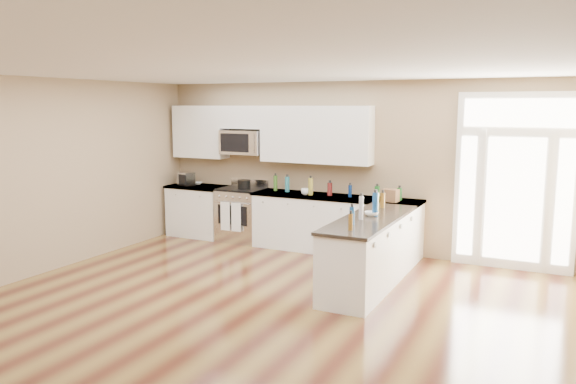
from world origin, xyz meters
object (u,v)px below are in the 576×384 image
Objects in this scene: peninsula_cabinet at (370,255)px; toaster_oven at (186,179)px; kitchen_range at (242,214)px; stockpot at (244,184)px.

peninsula_cabinet is 4.32m from toaster_oven.
toaster_oven is (-1.17, -0.04, 0.58)m from kitchen_range.
kitchen_range is 4.78× the size of stockpot.
toaster_oven is at bearing 160.69° from peninsula_cabinet.
toaster_oven reaches higher than peninsula_cabinet.
toaster_oven reaches higher than stockpot.
peninsula_cabinet is at bearing -0.07° from toaster_oven.
stockpot is (0.07, -0.03, 0.56)m from kitchen_range.
kitchen_range is at bearing 157.48° from stockpot.
kitchen_range is 3.84× the size of toaster_oven.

